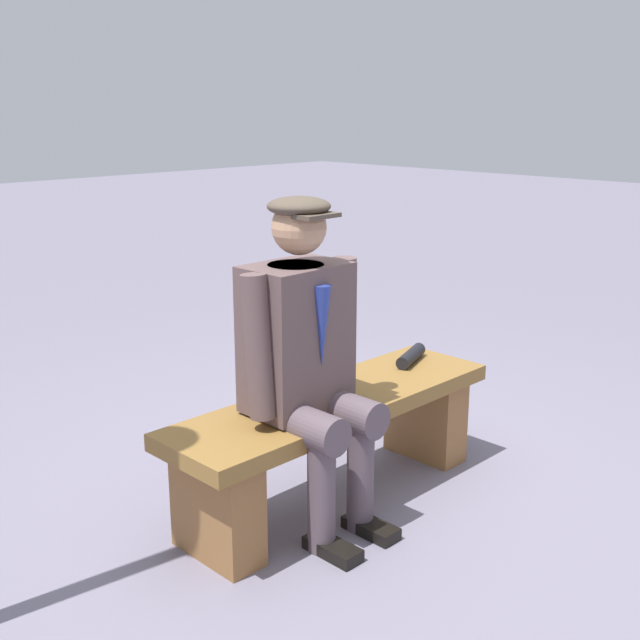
% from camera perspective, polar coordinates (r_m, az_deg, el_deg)
% --- Properties ---
extents(ground_plane, '(30.00, 30.00, 0.00)m').
position_cam_1_polar(ground_plane, '(3.58, 1.02, -12.63)').
color(ground_plane, slate).
extents(bench, '(1.60, 0.45, 0.48)m').
position_cam_1_polar(bench, '(3.45, 1.05, -7.90)').
color(bench, brown).
rests_on(bench, ground).
extents(seated_man, '(0.57, 0.57, 1.34)m').
position_cam_1_polar(seated_man, '(3.12, -1.00, -2.31)').
color(seated_man, brown).
rests_on(seated_man, ground).
extents(rolled_magazine, '(0.26, 0.15, 0.06)m').
position_cam_1_polar(rolled_magazine, '(3.83, 6.53, -2.59)').
color(rolled_magazine, black).
rests_on(rolled_magazine, bench).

